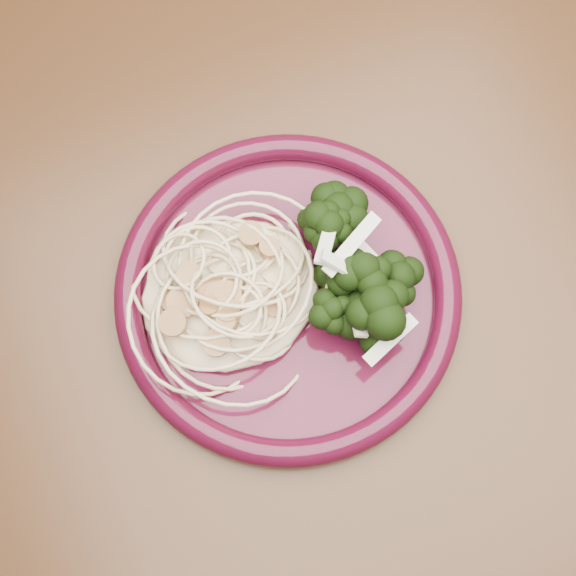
# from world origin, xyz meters

# --- Properties ---
(dining_table) EXTENTS (1.20, 0.80, 0.75)m
(dining_table) POSITION_xyz_m (0.00, 0.00, 0.65)
(dining_table) COLOR #472814
(dining_table) RESTS_ON ground
(dinner_plate) EXTENTS (0.36, 0.36, 0.02)m
(dinner_plate) POSITION_xyz_m (-0.00, -0.00, 0.76)
(dinner_plate) COLOR #450D20
(dinner_plate) RESTS_ON dining_table
(spaghetti_pile) EXTENTS (0.18, 0.17, 0.03)m
(spaghetti_pile) POSITION_xyz_m (-0.04, 0.01, 0.77)
(spaghetti_pile) COLOR beige
(spaghetti_pile) RESTS_ON dinner_plate
(scallop_cluster) EXTENTS (0.15, 0.15, 0.04)m
(scallop_cluster) POSITION_xyz_m (-0.04, 0.01, 0.81)
(scallop_cluster) COLOR #A7753D
(scallop_cluster) RESTS_ON spaghetti_pile
(broccoli_pile) EXTENTS (0.14, 0.18, 0.05)m
(broccoli_pile) POSITION_xyz_m (0.05, -0.03, 0.78)
(broccoli_pile) COLOR black
(broccoli_pile) RESTS_ON dinner_plate
(onion_garnish) EXTENTS (0.10, 0.12, 0.05)m
(onion_garnish) POSITION_xyz_m (0.05, -0.03, 0.82)
(onion_garnish) COLOR beige
(onion_garnish) RESTS_ON broccoli_pile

